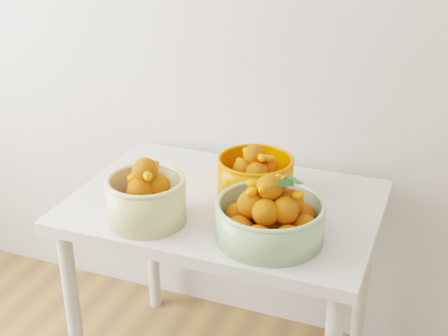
{
  "coord_description": "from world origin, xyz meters",
  "views": [
    {
      "loc": [
        0.45,
        -0.1,
        1.72
      ],
      "look_at": [
        -0.17,
        1.5,
        0.92
      ],
      "focal_mm": 50.0,
      "sensor_mm": 36.0,
      "label": 1
    }
  ],
  "objects_px": {
    "bowl_orange": "(255,176)",
    "table": "(225,226)",
    "bowl_green": "(270,217)",
    "bowl_cream": "(146,198)"
  },
  "relations": [
    {
      "from": "bowl_green",
      "to": "bowl_orange",
      "type": "height_order",
      "value": "bowl_green"
    },
    {
      "from": "bowl_green",
      "to": "bowl_orange",
      "type": "xyz_separation_m",
      "value": [
        -0.13,
        0.24,
        -0.0
      ]
    },
    {
      "from": "bowl_cream",
      "to": "bowl_green",
      "type": "xyz_separation_m",
      "value": [
        0.39,
        0.04,
        -0.01
      ]
    },
    {
      "from": "bowl_cream",
      "to": "bowl_orange",
      "type": "height_order",
      "value": "bowl_cream"
    },
    {
      "from": "bowl_cream",
      "to": "bowl_green",
      "type": "bearing_deg",
      "value": 5.54
    },
    {
      "from": "bowl_cream",
      "to": "bowl_green",
      "type": "relative_size",
      "value": 0.75
    },
    {
      "from": "table",
      "to": "bowl_green",
      "type": "distance_m",
      "value": 0.32
    },
    {
      "from": "bowl_green",
      "to": "bowl_cream",
      "type": "bearing_deg",
      "value": -174.46
    },
    {
      "from": "bowl_cream",
      "to": "bowl_orange",
      "type": "relative_size",
      "value": 0.91
    },
    {
      "from": "bowl_orange",
      "to": "table",
      "type": "bearing_deg",
      "value": -137.45
    }
  ]
}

